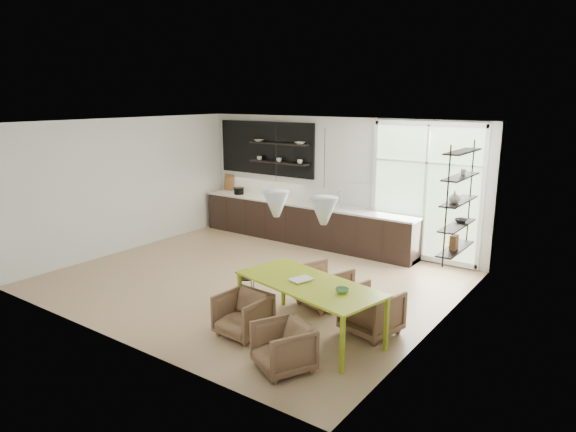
# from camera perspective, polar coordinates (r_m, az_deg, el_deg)

# --- Properties ---
(room) EXTENTS (7.02, 6.01, 2.91)m
(room) POSITION_cam_1_polar(r_m,az_deg,el_deg) (9.82, 2.55, 2.08)
(room) COLOR tan
(room) RESTS_ON ground
(kitchen_run) EXTENTS (5.54, 0.69, 2.75)m
(kitchen_run) POSITION_cam_1_polar(r_m,az_deg,el_deg) (11.99, 1.55, -0.08)
(kitchen_run) COLOR black
(kitchen_run) RESTS_ON ground
(right_shelving) EXTENTS (0.26, 1.22, 1.90)m
(right_shelving) POSITION_cam_1_polar(r_m,az_deg,el_deg) (8.70, 18.39, 1.23)
(right_shelving) COLOR black
(right_shelving) RESTS_ON ground
(dining_table) EXTENTS (2.33, 1.42, 0.79)m
(dining_table) POSITION_cam_1_polar(r_m,az_deg,el_deg) (7.30, 2.33, -7.79)
(dining_table) COLOR #9EB11E
(dining_table) RESTS_ON ground
(armchair_back_left) EXTENTS (0.92, 0.93, 0.68)m
(armchair_back_left) POSITION_cam_1_polar(r_m,az_deg,el_deg) (8.46, 4.01, -7.72)
(armchair_back_left) COLOR brown
(armchair_back_left) RESTS_ON ground
(armchair_back_right) EXTENTS (0.85, 0.87, 0.67)m
(armchair_back_right) POSITION_cam_1_polar(r_m,az_deg,el_deg) (7.60, 9.31, -10.40)
(armchair_back_right) COLOR brown
(armchair_back_right) RESTS_ON ground
(armchair_front_left) EXTENTS (0.70, 0.71, 0.62)m
(armchair_front_left) POSITION_cam_1_polar(r_m,az_deg,el_deg) (7.49, -5.02, -10.86)
(armchair_front_left) COLOR brown
(armchair_front_left) RESTS_ON ground
(armchair_front_right) EXTENTS (0.89, 0.89, 0.61)m
(armchair_front_right) POSITION_cam_1_polar(r_m,az_deg,el_deg) (6.59, -0.54, -14.36)
(armchair_front_right) COLOR brown
(armchair_front_right) RESTS_ON ground
(wire_stool) EXTENTS (0.33, 0.33, 0.42)m
(wire_stool) POSITION_cam_1_polar(r_m,az_deg,el_deg) (8.68, -4.61, -7.67)
(wire_stool) COLOR black
(wire_stool) RESTS_ON ground
(table_book) EXTENTS (0.32, 0.37, 0.03)m
(table_book) POSITION_cam_1_polar(r_m,az_deg,el_deg) (7.44, 0.92, -6.82)
(table_book) COLOR white
(table_book) RESTS_ON dining_table
(table_bowl) EXTENTS (0.22, 0.22, 0.06)m
(table_bowl) POSITION_cam_1_polar(r_m,az_deg,el_deg) (6.96, 6.03, -8.23)
(table_bowl) COLOR #508A55
(table_bowl) RESTS_ON dining_table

